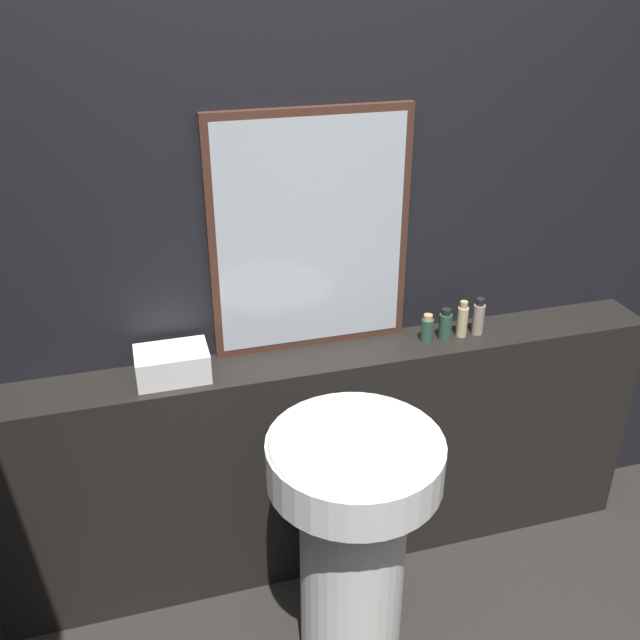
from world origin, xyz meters
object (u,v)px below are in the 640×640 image
at_px(shampoo_bottle, 427,329).
at_px(conditioner_bottle, 445,325).
at_px(towel_stack, 172,364).
at_px(body_wash_bottle, 478,317).
at_px(pedestal_sink, 353,537).
at_px(mirror, 311,235).
at_px(lotion_bottle, 462,320).

bearing_deg(shampoo_bottle, conditioner_bottle, 0.00).
height_order(towel_stack, conditioner_bottle, conditioner_bottle).
bearing_deg(towel_stack, body_wash_bottle, 0.00).
xyz_separation_m(shampoo_bottle, conditioner_bottle, (0.07, 0.00, 0.01)).
relative_size(shampoo_bottle, conditioner_bottle, 0.89).
bearing_deg(pedestal_sink, body_wash_bottle, 37.43).
relative_size(pedestal_sink, shampoo_bottle, 8.85).
bearing_deg(shampoo_bottle, body_wash_bottle, 0.00).
relative_size(mirror, body_wash_bottle, 5.88).
bearing_deg(mirror, shampoo_bottle, -12.84).
xyz_separation_m(pedestal_sink, shampoo_bottle, (0.42, 0.47, 0.41)).
distance_m(pedestal_sink, shampoo_bottle, 0.75).
distance_m(mirror, body_wash_bottle, 0.69).
xyz_separation_m(lotion_bottle, body_wash_bottle, (0.06, 0.00, 0.00)).
bearing_deg(towel_stack, lotion_bottle, 0.00).
height_order(pedestal_sink, towel_stack, towel_stack).
bearing_deg(conditioner_bottle, pedestal_sink, -136.01).
relative_size(shampoo_bottle, body_wash_bottle, 0.74).
bearing_deg(lotion_bottle, body_wash_bottle, 0.00).
xyz_separation_m(pedestal_sink, body_wash_bottle, (0.62, 0.47, 0.43)).
bearing_deg(towel_stack, mirror, 10.52).
height_order(mirror, body_wash_bottle, mirror).
distance_m(mirror, shampoo_bottle, 0.54).
xyz_separation_m(towel_stack, shampoo_bottle, (0.88, 0.00, -0.00)).
xyz_separation_m(pedestal_sink, lotion_bottle, (0.55, 0.47, 0.43)).
distance_m(shampoo_bottle, conditioner_bottle, 0.07).
bearing_deg(lotion_bottle, mirror, 170.32).
relative_size(mirror, towel_stack, 3.51).
xyz_separation_m(pedestal_sink, towel_stack, (-0.46, 0.47, 0.41)).
height_order(mirror, towel_stack, mirror).
bearing_deg(body_wash_bottle, conditioner_bottle, 180.00).
relative_size(towel_stack, shampoo_bottle, 2.27).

